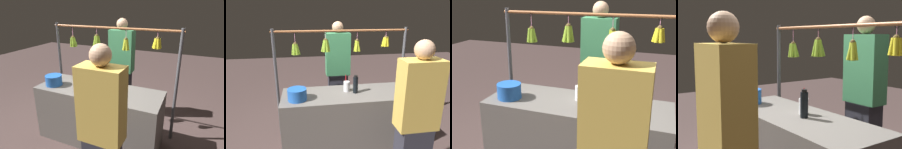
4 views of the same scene
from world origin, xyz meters
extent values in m
plane|color=#483734|center=(0.00, 0.00, 0.00)|extent=(12.00, 12.00, 0.00)
cube|color=#66605B|center=(0.00, 0.00, 0.40)|extent=(1.73, 0.63, 0.80)
cylinder|color=#4C4C51|center=(-0.97, -0.44, 0.81)|extent=(0.04, 0.04, 1.62)
cylinder|color=#4C4C51|center=(0.97, -0.44, 0.81)|extent=(0.04, 0.04, 1.62)
cylinder|color=#9E6038|center=(0.00, -0.44, 1.58)|extent=(1.99, 0.03, 0.03)
torus|color=black|center=(-0.66, -0.44, 1.56)|extent=(0.04, 0.01, 0.04)
cylinder|color=pink|center=(-0.66, -0.44, 1.52)|extent=(0.01, 0.01, 0.09)
sphere|color=brown|center=(-0.66, -0.44, 1.48)|extent=(0.05, 0.05, 0.05)
cylinder|color=gold|center=(-0.63, -0.44, 1.41)|extent=(0.07, 0.04, 0.14)
cylinder|color=gold|center=(-0.65, -0.41, 1.41)|extent=(0.05, 0.06, 0.14)
cylinder|color=gold|center=(-0.68, -0.41, 1.41)|extent=(0.05, 0.06, 0.14)
cylinder|color=gold|center=(-0.69, -0.44, 1.41)|extent=(0.06, 0.04, 0.14)
cylinder|color=gold|center=(-0.68, -0.47, 1.41)|extent=(0.05, 0.06, 0.14)
cylinder|color=gold|center=(-0.65, -0.47, 1.41)|extent=(0.06, 0.07, 0.14)
torus|color=black|center=(-0.22, -0.44, 1.56)|extent=(0.04, 0.01, 0.04)
cylinder|color=pink|center=(-0.22, -0.44, 1.50)|extent=(0.01, 0.01, 0.12)
sphere|color=brown|center=(-0.22, -0.44, 1.44)|extent=(0.05, 0.05, 0.05)
cylinder|color=#A5B426|center=(-0.20, -0.44, 1.36)|extent=(0.06, 0.04, 0.16)
cylinder|color=#A5B426|center=(-0.21, -0.42, 1.36)|extent=(0.05, 0.07, 0.17)
cylinder|color=#A5B426|center=(-0.24, -0.43, 1.36)|extent=(0.06, 0.06, 0.17)
cylinder|color=#A5B426|center=(-0.24, -0.45, 1.36)|extent=(0.06, 0.05, 0.17)
cylinder|color=#A5B426|center=(-0.21, -0.46, 1.36)|extent=(0.05, 0.07, 0.17)
torus|color=black|center=(0.24, -0.44, 1.56)|extent=(0.04, 0.01, 0.04)
cylinder|color=pink|center=(0.24, -0.44, 1.51)|extent=(0.01, 0.01, 0.11)
sphere|color=brown|center=(0.24, -0.44, 1.46)|extent=(0.05, 0.05, 0.05)
cylinder|color=#81A82A|center=(0.27, -0.44, 1.37)|extent=(0.08, 0.05, 0.18)
cylinder|color=#81A82A|center=(0.26, -0.41, 1.37)|extent=(0.06, 0.07, 0.18)
cylinder|color=#81A82A|center=(0.23, -0.41, 1.37)|extent=(0.06, 0.07, 0.18)
cylinder|color=#81A82A|center=(0.21, -0.44, 1.37)|extent=(0.07, 0.04, 0.17)
cylinder|color=#81A82A|center=(0.23, -0.47, 1.37)|extent=(0.07, 0.08, 0.18)
cylinder|color=#81A82A|center=(0.26, -0.47, 1.37)|extent=(0.05, 0.06, 0.18)
torus|color=black|center=(0.67, -0.44, 1.56)|extent=(0.04, 0.01, 0.04)
cylinder|color=pink|center=(0.67, -0.44, 1.49)|extent=(0.01, 0.01, 0.15)
sphere|color=brown|center=(0.67, -0.44, 1.41)|extent=(0.05, 0.05, 0.05)
cylinder|color=#7FA82A|center=(0.70, -0.44, 1.33)|extent=(0.06, 0.04, 0.16)
cylinder|color=#7FA82A|center=(0.69, -0.41, 1.33)|extent=(0.05, 0.06, 0.16)
cylinder|color=#7FA82A|center=(0.66, -0.42, 1.33)|extent=(0.05, 0.06, 0.16)
cylinder|color=#7FA82A|center=(0.64, -0.44, 1.33)|extent=(0.07, 0.04, 0.16)
cylinder|color=#7FA82A|center=(0.66, -0.47, 1.33)|extent=(0.06, 0.07, 0.16)
cylinder|color=#7FA82A|center=(0.68, -0.47, 1.33)|extent=(0.05, 0.07, 0.16)
cylinder|color=black|center=(-0.10, 0.00, 0.91)|extent=(0.07, 0.07, 0.22)
cylinder|color=black|center=(-0.10, 0.00, 1.03)|extent=(0.05, 0.05, 0.02)
cylinder|color=blue|center=(0.66, 0.11, 0.88)|extent=(0.23, 0.23, 0.15)
cylinder|color=silver|center=(0.00, -0.07, 0.87)|extent=(0.09, 0.09, 0.14)
cylinder|color=red|center=(0.01, -0.07, 0.92)|extent=(0.01, 0.04, 0.23)
cube|color=#2D2D38|center=(0.00, -0.86, 0.40)|extent=(0.32, 0.22, 0.81)
cube|color=#3F8C59|center=(0.00, -0.86, 1.16)|extent=(0.40, 0.22, 0.70)
sphere|color=tan|center=(0.00, -0.86, 1.60)|extent=(0.18, 0.18, 0.18)
cube|color=gold|center=(-0.49, 0.86, 1.11)|extent=(0.39, 0.21, 0.68)
sphere|color=tan|center=(-0.49, 0.86, 1.54)|extent=(0.18, 0.18, 0.18)
camera|label=1|loc=(-1.15, 2.13, 1.89)|focal=31.07mm
camera|label=2|loc=(0.53, 2.48, 1.86)|focal=32.78mm
camera|label=3|loc=(-0.71, 2.32, 1.84)|focal=44.71mm
camera|label=4|loc=(-2.07, 1.52, 1.48)|focal=48.20mm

